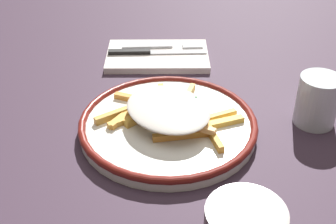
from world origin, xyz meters
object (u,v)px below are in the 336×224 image
Objects in this scene: plate at (168,125)px; water_glass at (318,100)px; fork at (163,46)px; knife at (149,52)px; napkin at (158,56)px; fries_heap at (170,111)px.

water_glass reaches higher than plate.
knife is at bearing -47.44° from fork.
knife is at bearing -172.39° from plate.
knife is at bearing -130.26° from water_glass.
napkin is 2.49× the size of water_glass.
napkin is at bearing -132.23° from water_glass.
fork is at bearing 156.75° from napkin.
fries_heap is at bearing 8.41° from knife.
plate reaches higher than napkin.
water_glass is (-0.02, 0.25, 0.00)m from fries_heap.
fries_heap is 0.27m from napkin.
napkin is (-0.26, -0.02, -0.03)m from fries_heap.
plate is 0.26m from napkin.
water_glass is at bearing 43.26° from fork.
knife is (0.03, -0.03, 0.00)m from fork.
plate reaches higher than knife.
fries_heap is at bearing -85.35° from water_glass.
fork is at bearing -136.74° from water_glass.
fork is at bearing 132.56° from knife.
plate reaches higher than fork.
plate is 0.29m from fork.
knife is (-0.26, -0.04, -0.02)m from fries_heap.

